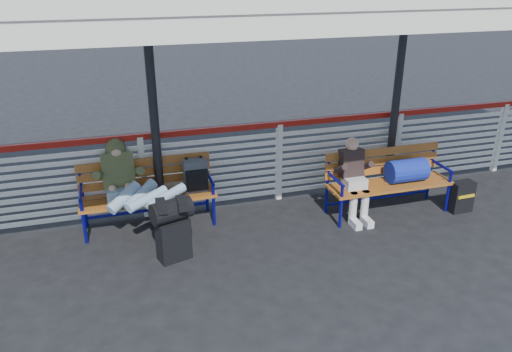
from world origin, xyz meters
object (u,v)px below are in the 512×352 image
object	(u,v)px
traveler_man	(137,190)
suitcase_side	(461,197)
bench_left	(161,184)
companion_person	(354,178)
bench_right	(396,173)
luggage_stack	(173,227)

from	to	relation	value
traveler_man	suitcase_side	bearing A→B (deg)	-6.85
bench_left	companion_person	world-z (taller)	companion_person
bench_left	bench_right	bearing A→B (deg)	-10.06
bench_right	suitcase_side	size ratio (longest dim) A/B	3.88
bench_right	companion_person	xyz separation A→B (m)	(-0.67, -0.01, 0.01)
companion_person	suitcase_side	distance (m)	1.67
companion_person	luggage_stack	bearing A→B (deg)	-171.56
companion_person	suitcase_side	size ratio (longest dim) A/B	2.47
bench_right	suitcase_side	distance (m)	1.04
bench_left	bench_right	xyz separation A→B (m)	(3.27, -0.58, -0.00)
companion_person	suitcase_side	xyz separation A→B (m)	(1.60, -0.30, -0.36)
luggage_stack	bench_left	xyz separation A→B (m)	(-0.01, 0.98, 0.16)
bench_left	bench_right	distance (m)	3.32
traveler_man	bench_left	bearing A→B (deg)	45.38
bench_left	companion_person	distance (m)	2.67
bench_right	companion_person	distance (m)	0.67
bench_left	companion_person	bearing A→B (deg)	-12.78
luggage_stack	traveler_man	distance (m)	0.77
bench_right	suitcase_side	xyz separation A→B (m)	(0.93, -0.31, -0.36)
bench_left	suitcase_side	bearing A→B (deg)	-11.93
luggage_stack	bench_right	xyz separation A→B (m)	(3.26, 0.39, 0.16)
bench_right	traveler_man	xyz separation A→B (m)	(-3.61, 0.24, 0.11)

